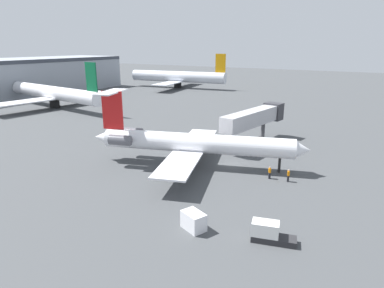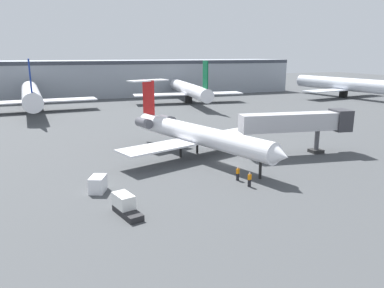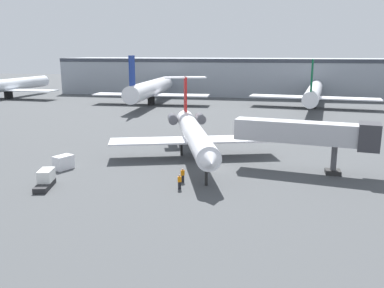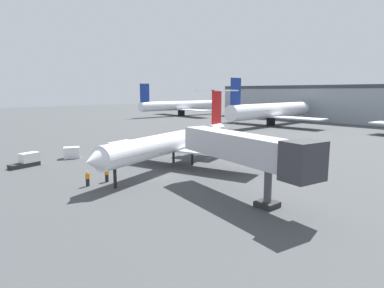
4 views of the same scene
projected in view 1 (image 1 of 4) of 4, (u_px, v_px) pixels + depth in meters
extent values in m
cube|color=#424447|center=(231.00, 166.00, 49.50)|extent=(400.00, 400.00, 0.10)
cylinder|color=white|center=(196.00, 143.00, 48.24)|extent=(11.26, 27.06, 2.78)
cone|color=white|center=(302.00, 150.00, 45.20)|extent=(3.19, 2.91, 2.64)
cone|color=white|center=(103.00, 137.00, 51.31)|extent=(3.05, 3.21, 2.36)
cube|color=white|center=(198.00, 138.00, 54.64)|extent=(11.73, 7.59, 0.24)
cube|color=white|center=(179.00, 164.00, 42.89)|extent=(11.73, 7.59, 0.24)
cylinder|color=#595960|center=(132.00, 132.00, 52.52)|extent=(2.43, 3.51, 1.50)
cylinder|color=#595960|center=(120.00, 140.00, 48.24)|extent=(2.43, 3.51, 1.50)
cube|color=red|center=(112.00, 110.00, 49.70)|extent=(1.23, 3.11, 5.68)
cube|color=white|center=(111.00, 92.00, 48.92)|extent=(7.21, 4.41, 0.20)
cylinder|color=black|center=(279.00, 165.00, 46.49)|extent=(0.36, 0.36, 2.14)
cylinder|color=black|center=(186.00, 155.00, 50.86)|extent=(0.36, 0.36, 2.14)
cylinder|color=black|center=(180.00, 162.00, 47.87)|extent=(0.36, 0.36, 2.14)
cube|color=#ADADB2|center=(252.00, 118.00, 57.97)|extent=(16.60, 5.17, 2.60)
cube|color=#333338|center=(273.00, 111.00, 63.70)|extent=(2.88, 3.54, 3.20)
cylinder|color=#4C4C51|center=(263.00, 131.00, 61.87)|extent=(0.70, 0.70, 3.65)
cube|color=#262626|center=(262.00, 139.00, 62.32)|extent=(1.80, 1.80, 0.50)
cube|color=black|center=(269.00, 175.00, 44.57)|extent=(0.40, 0.37, 0.85)
cube|color=orange|center=(270.00, 170.00, 44.36)|extent=(0.48, 0.43, 0.60)
sphere|color=tan|center=(270.00, 167.00, 44.24)|extent=(0.24, 0.24, 0.24)
cube|color=black|center=(288.00, 179.00, 43.56)|extent=(0.39, 0.34, 0.85)
cube|color=orange|center=(288.00, 173.00, 43.35)|extent=(0.47, 0.39, 0.60)
sphere|color=tan|center=(289.00, 170.00, 43.23)|extent=(0.24, 0.24, 0.24)
cube|color=#262628|center=(274.00, 239.00, 30.25)|extent=(2.36, 4.22, 0.60)
cube|color=white|center=(265.00, 228.00, 30.19)|extent=(1.96, 2.68, 1.30)
cube|color=silver|center=(194.00, 221.00, 32.23)|extent=(2.32, 2.76, 1.76)
cylinder|color=white|center=(53.00, 93.00, 93.22)|extent=(8.22, 39.81, 3.67)
cube|color=#0C5933|center=(91.00, 77.00, 81.32)|extent=(0.76, 4.01, 7.00)
cube|color=white|center=(54.00, 98.00, 93.63)|extent=(33.77, 9.80, 0.30)
cube|color=black|center=(55.00, 104.00, 94.09)|extent=(1.20, 2.80, 2.40)
cylinder|color=silver|center=(178.00, 77.00, 135.88)|extent=(10.28, 40.42, 4.35)
cube|color=orange|center=(221.00, 63.00, 127.69)|extent=(0.89, 4.00, 7.00)
cube|color=silver|center=(178.00, 81.00, 136.39)|extent=(34.30, 10.95, 0.30)
cube|color=black|center=(178.00, 85.00, 136.85)|extent=(1.20, 2.80, 2.40)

